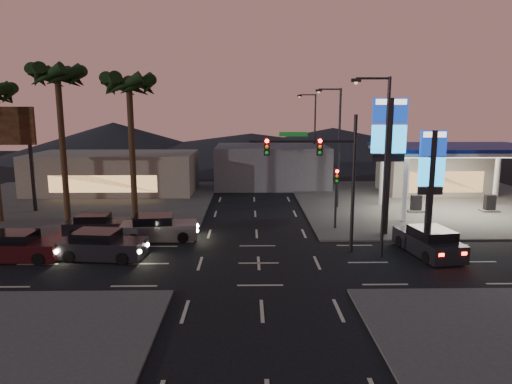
{
  "coord_description": "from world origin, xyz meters",
  "views": [
    {
      "loc": [
        -0.56,
        -23.79,
        8.26
      ],
      "look_at": [
        -0.05,
        5.29,
        3.0
      ],
      "focal_mm": 32.0,
      "sensor_mm": 36.0,
      "label": 1
    }
  ],
  "objects_px": {
    "car_lane_b_front": "(158,228)",
    "gas_station": "(457,150)",
    "pylon_sign_short": "(432,168)",
    "traffic_signal_mast": "(324,164)",
    "car_lane_a_front": "(101,246)",
    "suv_station": "(429,242)",
    "car_lane_a_mid": "(18,247)",
    "car_lane_b_mid": "(97,225)",
    "pylon_sign_tall": "(389,139)"
  },
  "relations": [
    {
      "from": "car_lane_a_front",
      "to": "car_lane_b_front",
      "type": "relative_size",
      "value": 0.99
    },
    {
      "from": "car_lane_a_front",
      "to": "car_lane_b_front",
      "type": "height_order",
      "value": "car_lane_b_front"
    },
    {
      "from": "car_lane_a_front",
      "to": "car_lane_b_mid",
      "type": "relative_size",
      "value": 1.15
    },
    {
      "from": "pylon_sign_tall",
      "to": "car_lane_b_mid",
      "type": "distance_m",
      "value": 20.04
    },
    {
      "from": "gas_station",
      "to": "car_lane_a_front",
      "type": "distance_m",
      "value": 27.5
    },
    {
      "from": "car_lane_b_front",
      "to": "suv_station",
      "type": "distance_m",
      "value": 16.57
    },
    {
      "from": "gas_station",
      "to": "car_lane_a_front",
      "type": "relative_size",
      "value": 2.43
    },
    {
      "from": "gas_station",
      "to": "pylon_sign_short",
      "type": "relative_size",
      "value": 1.74
    },
    {
      "from": "car_lane_b_mid",
      "to": "pylon_sign_short",
      "type": "bearing_deg",
      "value": -3.89
    },
    {
      "from": "car_lane_a_mid",
      "to": "car_lane_b_mid",
      "type": "xyz_separation_m",
      "value": [
        2.72,
        5.13,
        -0.08
      ]
    },
    {
      "from": "gas_station",
      "to": "car_lane_a_mid",
      "type": "xyz_separation_m",
      "value": [
        -29.42,
        -11.15,
        -4.35
      ]
    },
    {
      "from": "car_lane_a_mid",
      "to": "suv_station",
      "type": "bearing_deg",
      "value": 1.23
    },
    {
      "from": "gas_station",
      "to": "car_lane_b_front",
      "type": "height_order",
      "value": "gas_station"
    },
    {
      "from": "pylon_sign_tall",
      "to": "suv_station",
      "type": "relative_size",
      "value": 1.77
    },
    {
      "from": "pylon_sign_short",
      "to": "traffic_signal_mast",
      "type": "height_order",
      "value": "traffic_signal_mast"
    },
    {
      "from": "car_lane_b_front",
      "to": "suv_station",
      "type": "relative_size",
      "value": 1.0
    },
    {
      "from": "traffic_signal_mast",
      "to": "pylon_sign_tall",
      "type": "bearing_deg",
      "value": 36.52
    },
    {
      "from": "traffic_signal_mast",
      "to": "car_lane_a_front",
      "type": "distance_m",
      "value": 13.4
    },
    {
      "from": "car_lane_a_front",
      "to": "car_lane_b_mid",
      "type": "xyz_separation_m",
      "value": [
        -1.86,
        4.97,
        -0.09
      ]
    },
    {
      "from": "pylon_sign_short",
      "to": "car_lane_b_front",
      "type": "distance_m",
      "value": 17.8
    },
    {
      "from": "car_lane_b_front",
      "to": "car_lane_b_mid",
      "type": "height_order",
      "value": "car_lane_b_front"
    },
    {
      "from": "pylon_sign_short",
      "to": "car_lane_b_mid",
      "type": "relative_size",
      "value": 1.6
    },
    {
      "from": "car_lane_a_mid",
      "to": "pylon_sign_short",
      "type": "bearing_deg",
      "value": 8.51
    },
    {
      "from": "car_lane_b_front",
      "to": "suv_station",
      "type": "xyz_separation_m",
      "value": [
        16.21,
        -3.41,
        0.01
      ]
    },
    {
      "from": "traffic_signal_mast",
      "to": "suv_station",
      "type": "distance_m",
      "value": 7.58
    },
    {
      "from": "traffic_signal_mast",
      "to": "car_lane_b_front",
      "type": "distance_m",
      "value": 11.41
    },
    {
      "from": "pylon_sign_short",
      "to": "car_lane_a_front",
      "type": "relative_size",
      "value": 1.39
    },
    {
      "from": "traffic_signal_mast",
      "to": "car_lane_a_front",
      "type": "height_order",
      "value": "traffic_signal_mast"
    },
    {
      "from": "gas_station",
      "to": "suv_station",
      "type": "height_order",
      "value": "gas_station"
    },
    {
      "from": "car_lane_b_front",
      "to": "suv_station",
      "type": "bearing_deg",
      "value": -11.89
    },
    {
      "from": "gas_station",
      "to": "car_lane_a_front",
      "type": "xyz_separation_m",
      "value": [
        -24.83,
        -11.0,
        -4.34
      ]
    },
    {
      "from": "car_lane_a_front",
      "to": "car_lane_a_mid",
      "type": "xyz_separation_m",
      "value": [
        -4.58,
        -0.16,
        -0.01
      ]
    },
    {
      "from": "pylon_sign_tall",
      "to": "car_lane_b_front",
      "type": "xyz_separation_m",
      "value": [
        -14.87,
        -0.74,
        -5.65
      ]
    },
    {
      "from": "pylon_sign_short",
      "to": "pylon_sign_tall",
      "type": "bearing_deg",
      "value": 158.2
    },
    {
      "from": "car_lane_b_mid",
      "to": "traffic_signal_mast",
      "type": "bearing_deg",
      "value": -15.43
    },
    {
      "from": "gas_station",
      "to": "traffic_signal_mast",
      "type": "relative_size",
      "value": 1.53
    },
    {
      "from": "gas_station",
      "to": "car_lane_b_mid",
      "type": "distance_m",
      "value": 27.72
    },
    {
      "from": "pylon_sign_short",
      "to": "car_lane_b_mid",
      "type": "bearing_deg",
      "value": 176.11
    },
    {
      "from": "traffic_signal_mast",
      "to": "car_lane_b_mid",
      "type": "distance_m",
      "value": 15.67
    },
    {
      "from": "car_lane_a_mid",
      "to": "car_lane_b_mid",
      "type": "bearing_deg",
      "value": 62.05
    },
    {
      "from": "gas_station",
      "to": "suv_station",
      "type": "xyz_separation_m",
      "value": [
        -6.15,
        -10.65,
        -4.33
      ]
    },
    {
      "from": "pylon_sign_tall",
      "to": "pylon_sign_short",
      "type": "distance_m",
      "value": 3.2
    },
    {
      "from": "pylon_sign_short",
      "to": "car_lane_a_front",
      "type": "xyz_separation_m",
      "value": [
        -19.83,
        -3.5,
        -3.92
      ]
    },
    {
      "from": "traffic_signal_mast",
      "to": "gas_station",
      "type": "bearing_deg",
      "value": 39.28
    },
    {
      "from": "car_lane_b_mid",
      "to": "car_lane_a_front",
      "type": "bearing_deg",
      "value": -69.49
    },
    {
      "from": "gas_station",
      "to": "car_lane_a_mid",
      "type": "distance_m",
      "value": 31.76
    },
    {
      "from": "car_lane_b_front",
      "to": "gas_station",
      "type": "bearing_deg",
      "value": 17.94
    },
    {
      "from": "traffic_signal_mast",
      "to": "suv_station",
      "type": "xyz_separation_m",
      "value": [
        6.09,
        -0.64,
        -4.47
      ]
    },
    {
      "from": "gas_station",
      "to": "car_lane_b_mid",
      "type": "relative_size",
      "value": 2.79
    },
    {
      "from": "pylon_sign_tall",
      "to": "car_lane_a_front",
      "type": "bearing_deg",
      "value": -165.45
    }
  ]
}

